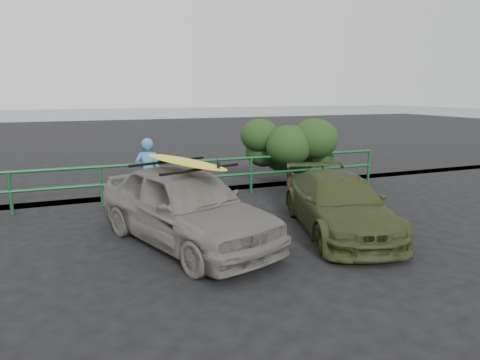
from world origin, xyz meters
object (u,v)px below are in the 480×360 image
object	(u,v)px
olive_vehicle	(339,204)
guardrail	(143,183)
man	(148,173)
sedan	(185,205)
surfboard	(184,162)

from	to	relation	value
olive_vehicle	guardrail	bearing A→B (deg)	147.71
olive_vehicle	man	size ratio (longest dim) A/B	2.31
olive_vehicle	man	bearing A→B (deg)	150.95
sedan	surfboard	size ratio (longest dim) A/B	1.73
guardrail	surfboard	bearing A→B (deg)	-85.32
olive_vehicle	man	distance (m)	4.62
man	surfboard	bearing A→B (deg)	114.32
guardrail	surfboard	world-z (taller)	surfboard
sedan	olive_vehicle	size ratio (longest dim) A/B	1.08
guardrail	olive_vehicle	distance (m)	5.02
olive_vehicle	surfboard	distance (m)	3.25
guardrail	sedan	distance (m)	3.32
guardrail	sedan	size ratio (longest dim) A/B	3.27
guardrail	man	xyz separation A→B (m)	(0.08, -0.48, 0.34)
sedan	olive_vehicle	distance (m)	3.11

